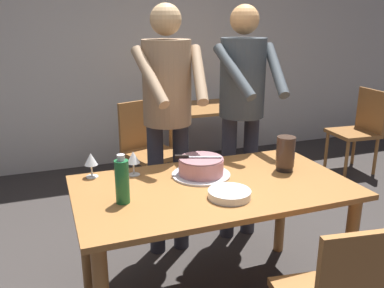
{
  "coord_description": "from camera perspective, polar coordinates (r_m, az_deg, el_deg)",
  "views": [
    {
      "loc": [
        -0.83,
        -1.9,
        1.62
      ],
      "look_at": [
        -0.02,
        0.3,
        0.9
      ],
      "focal_mm": 38.07,
      "sensor_mm": 36.0,
      "label": 1
    }
  ],
  "objects": [
    {
      "name": "person_standing_beside",
      "position": [
        2.94,
        7.06,
        6.25
      ],
      "size": [
        0.47,
        0.55,
        1.72
      ],
      "color": "#2D2D38",
      "rests_on": "ground_plane"
    },
    {
      "name": "back_wall",
      "position": [
        4.7,
        -10.45,
        13.48
      ],
      "size": [
        10.0,
        0.12,
        2.7
      ],
      "primitive_type": "cube",
      "color": "silver",
      "rests_on": "ground_plane"
    },
    {
      "name": "cake_on_platter",
      "position": [
        2.35,
        1.27,
        -3.3
      ],
      "size": [
        0.34,
        0.34,
        0.11
      ],
      "color": "silver",
      "rests_on": "main_dining_table"
    },
    {
      "name": "person_cutting_cake",
      "position": [
        2.7,
        -3.43,
        5.4
      ],
      "size": [
        0.47,
        0.56,
        1.72
      ],
      "color": "#2D2D38",
      "rests_on": "ground_plane"
    },
    {
      "name": "cake_knife",
      "position": [
        2.33,
        -0.48,
        -1.81
      ],
      "size": [
        0.26,
        0.12,
        0.02
      ],
      "color": "silver",
      "rests_on": "cake_on_platter"
    },
    {
      "name": "plate_stack",
      "position": [
        2.09,
        5.27,
        -6.99
      ],
      "size": [
        0.22,
        0.22,
        0.04
      ],
      "color": "white",
      "rests_on": "main_dining_table"
    },
    {
      "name": "wine_glass_near",
      "position": [
        2.37,
        -8.23,
        -1.98
      ],
      "size": [
        0.08,
        0.08,
        0.14
      ],
      "color": "silver",
      "rests_on": "main_dining_table"
    },
    {
      "name": "background_chair_0",
      "position": [
        3.81,
        -6.22,
        -0.27
      ],
      "size": [
        0.56,
        0.56,
        0.9
      ],
      "color": "#9E6633",
      "rests_on": "ground_plane"
    },
    {
      "name": "background_chair_1",
      "position": [
        4.81,
        22.4,
        2.17
      ],
      "size": [
        0.47,
        0.47,
        0.9
      ],
      "color": "#9E6633",
      "rests_on": "ground_plane"
    },
    {
      "name": "wine_glass_far",
      "position": [
        2.39,
        -13.98,
        -2.2
      ],
      "size": [
        0.08,
        0.08,
        0.14
      ],
      "color": "silver",
      "rests_on": "main_dining_table"
    },
    {
      "name": "hurricane_lamp",
      "position": [
        2.48,
        12.96,
        -1.3
      ],
      "size": [
        0.11,
        0.11,
        0.21
      ],
      "color": "black",
      "rests_on": "main_dining_table"
    },
    {
      "name": "water_bottle",
      "position": [
        2.02,
        -9.76,
        -5.11
      ],
      "size": [
        0.07,
        0.07,
        0.25
      ],
      "color": "#1E6B38",
      "rests_on": "main_dining_table"
    },
    {
      "name": "background_table",
      "position": [
        4.35,
        1.49,
        3.19
      ],
      "size": [
        1.0,
        0.7,
        0.74
      ],
      "color": "#9E6633",
      "rests_on": "ground_plane"
    },
    {
      "name": "main_dining_table",
      "position": [
        2.3,
        2.99,
        -8.39
      ],
      "size": [
        1.51,
        0.84,
        0.75
      ],
      "color": "#9E6633",
      "rests_on": "ground_plane"
    }
  ]
}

